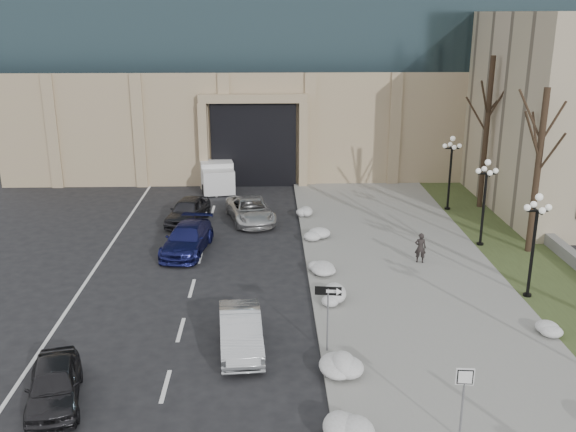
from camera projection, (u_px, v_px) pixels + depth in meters
name	position (u px, v px, depth m)	size (l,w,h in m)	color
sidewalk	(411.00, 284.00, 29.35)	(9.00, 40.00, 0.12)	gray
curb	(313.00, 285.00, 29.21)	(0.30, 40.00, 0.14)	gray
grass_strip	(551.00, 283.00, 29.55)	(4.00, 40.00, 0.10)	#394522
stone_wall	(574.00, 260.00, 31.43)	(0.50, 30.00, 0.70)	slate
car_a	(54.00, 384.00, 20.34)	(1.60, 3.97, 1.35)	black
car_b	(241.00, 331.00, 23.64)	(1.52, 4.36, 1.44)	#B6BABF
car_c	(187.00, 239.00, 33.30)	(2.00, 4.93, 1.43)	navy
car_d	(250.00, 210.00, 38.21)	(2.32, 5.02, 1.40)	#B3B3B3
car_e	(188.00, 211.00, 37.94)	(1.76, 4.37, 1.49)	#28282D
pedestrian	(420.00, 248.00, 31.56)	(0.56, 0.37, 1.52)	black
box_truck	(216.00, 172.00, 46.07)	(3.11, 6.58, 2.01)	silver
one_way_sign	(333.00, 299.00, 22.81)	(1.00, 0.31, 2.67)	slate
keep_sign	(464.00, 389.00, 18.14)	(0.52, 0.10, 2.42)	slate
snow_clump_b	(348.00, 429.00, 18.75)	(1.10, 1.60, 0.36)	silver
snow_clump_c	(347.00, 365.00, 22.18)	(1.10, 1.60, 0.36)	silver
snow_clump_d	(329.00, 298.00, 27.33)	(1.10, 1.60, 0.36)	silver
snow_clump_e	(323.00, 268.00, 30.62)	(1.10, 1.60, 0.36)	silver
snow_clump_f	(313.00, 236.00, 34.96)	(1.10, 1.60, 0.36)	silver
snow_clump_g	(308.00, 212.00, 39.24)	(1.10, 1.60, 0.36)	silver
snow_clump_i	(549.00, 331.00, 24.52)	(1.10, 1.60, 0.36)	silver
lamppost_b	(535.00, 232.00, 27.16)	(1.18, 1.18, 4.76)	black
lamppost_c	(485.00, 191.00, 33.35)	(1.18, 1.18, 4.76)	black
lamppost_d	(451.00, 163.00, 39.54)	(1.18, 1.18, 4.76)	black
tree_mid	(540.00, 149.00, 31.73)	(3.20, 3.20, 8.50)	black
tree_far	(488.00, 112.00, 39.15)	(3.20, 3.20, 9.50)	black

